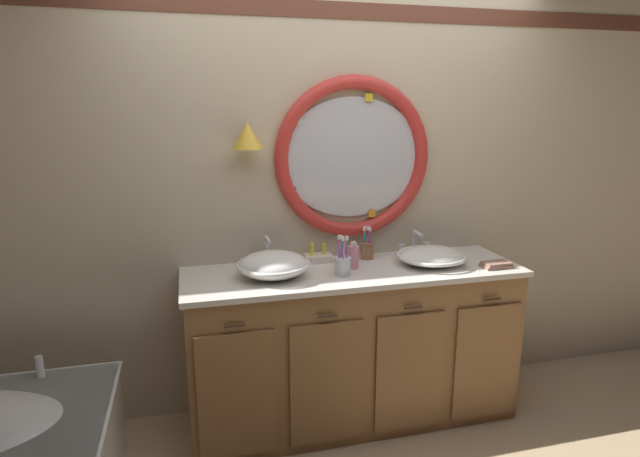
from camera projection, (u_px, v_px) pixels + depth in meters
ground_plane at (361, 442)px, 2.88m from camera, size 14.00×14.00×0.00m
back_wall_assembly at (334, 190)px, 3.12m from camera, size 6.40×0.26×2.60m
vanity_counter at (353, 344)px, 3.03m from camera, size 1.90×0.61×0.92m
sink_basin_left at (273, 265)px, 2.77m from camera, size 0.39×0.39×0.14m
sink_basin_right at (431, 256)px, 3.00m from camera, size 0.40×0.40×0.10m
faucet_set_left at (267, 254)px, 2.98m from camera, size 0.20×0.14×0.17m
faucet_set_right at (415, 244)px, 3.21m from camera, size 0.22×0.13×0.15m
toothbrush_holder_left at (343, 264)px, 2.81m from camera, size 0.10×0.10×0.22m
toothbrush_holder_right at (367, 249)px, 3.11m from camera, size 0.09×0.09×0.20m
soap_dispenser at (354, 256)px, 2.92m from camera, size 0.06×0.07×0.16m
folded_hand_towel at (496, 265)px, 2.95m from camera, size 0.17×0.10×0.03m
toiletry_basket at (318, 257)px, 3.06m from camera, size 0.16×0.11×0.11m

